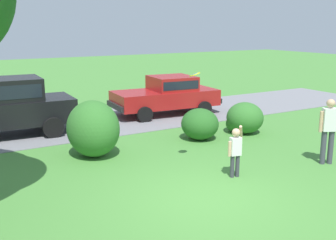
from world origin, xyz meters
TOP-DOWN VIEW (x-y plane):
  - ground_plane at (0.00, 0.00)m, footprint 80.00×80.00m
  - driveway_strip at (0.00, 7.83)m, footprint 28.00×4.40m
  - shrub_near_tree at (-0.95, 4.07)m, footprint 1.44×1.66m
  - shrub_centre_left at (2.60, 3.99)m, footprint 1.19×1.22m
  - shrub_centre at (4.34, 3.90)m, footprint 1.24×1.25m
  - parked_sedan at (3.65, 7.84)m, footprint 4.53×2.36m
  - parked_suv at (-2.75, 7.57)m, footprint 4.78×2.27m
  - child_thrower at (1.38, 0.77)m, footprint 0.47×0.23m
  - frisbee at (0.93, 1.87)m, footprint 0.30×0.28m
  - adult_onlooker at (4.10, 0.31)m, footprint 0.49×0.36m

SIDE VIEW (x-z plane):
  - ground_plane at x=0.00m, z-range 0.00..0.00m
  - driveway_strip at x=0.00m, z-range 0.00..0.02m
  - shrub_centre at x=4.34m, z-range -0.03..1.03m
  - shrub_centre_left at x=2.60m, z-range 0.00..1.01m
  - child_thrower at x=1.38m, z-range 0.07..1.36m
  - shrub_near_tree at x=-0.95m, z-range 0.00..1.58m
  - parked_sedan at x=3.65m, z-range 0.07..1.63m
  - adult_onlooker at x=4.10m, z-range 0.11..1.85m
  - parked_suv at x=-2.75m, z-range 0.12..2.04m
  - frisbee at x=0.93m, z-range 2.32..2.49m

